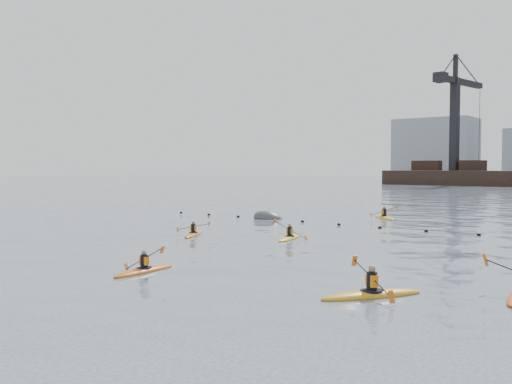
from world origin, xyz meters
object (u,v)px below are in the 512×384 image
at_px(kayaker_1, 372,293).
at_px(mooring_buoy, 268,219).
at_px(kayaker_0, 144,270).
at_px(kayaker_3, 290,237).
at_px(kayaker_5, 384,217).
at_px(kayaker_2, 193,234).

xyz_separation_m(kayaker_1, mooring_buoy, (-16.81, 17.71, -0.10)).
relative_size(kayaker_0, kayaker_1, 0.93).
relative_size(kayaker_3, kayaker_5, 1.06).
bearing_deg(mooring_buoy, kayaker_5, 40.71).
xyz_separation_m(kayaker_5, mooring_buoy, (-6.67, -5.74, -0.10)).
distance_m(kayaker_2, kayaker_3, 5.61).
relative_size(kayaker_1, kayaker_2, 1.12).
distance_m(kayaker_1, kayaker_5, 25.55).
bearing_deg(kayaker_1, kayaker_2, -172.35).
bearing_deg(kayaker_5, mooring_buoy, 174.30).
height_order(kayaker_0, kayaker_3, kayaker_0).
distance_m(kayaker_0, kayaker_3, 10.97).
relative_size(kayaker_1, kayaker_3, 1.06).
height_order(kayaker_0, kayaker_2, kayaker_0).
bearing_deg(kayaker_3, kayaker_2, -171.22).
height_order(kayaker_2, kayaker_3, kayaker_3).
bearing_deg(mooring_buoy, kayaker_0, -66.39).
relative_size(kayaker_0, kayaker_5, 1.05).
bearing_deg(kayaker_1, kayaker_5, 147.70).
bearing_deg(kayaker_2, mooring_buoy, 74.69).
xyz_separation_m(kayaker_2, mooring_buoy, (-2.35, 10.45, -0.09)).
relative_size(kayaker_0, kayaker_2, 1.04).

